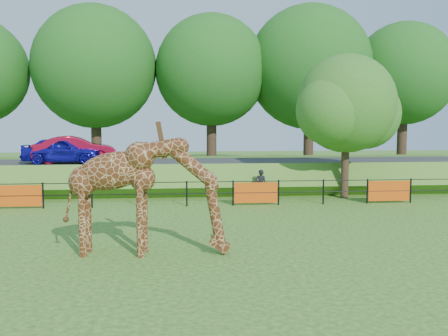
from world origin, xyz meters
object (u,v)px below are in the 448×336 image
Objects in this scene: car_blue at (63,150)px; tree_east at (348,107)px; car_red at (75,149)px; visitor at (261,185)px; giraffe at (147,196)px.

tree_east is at bearing -104.66° from car_blue.
tree_east is at bearing -117.70° from car_red.
tree_east reaches higher than visitor.
tree_east is (4.14, 0.14, 3.57)m from visitor.
car_blue is (-5.19, 13.12, 0.49)m from giraffe.
giraffe is 1.12× the size of car_blue.
tree_east is (13.43, -4.23, 2.15)m from car_red.
car_blue is at bearing 164.44° from tree_east.
giraffe is at bearing -171.25° from car_red.
tree_east is at bearing -165.87° from visitor.
visitor is (4.67, 9.09, -0.92)m from giraffe.
giraffe is 14.24m from car_red.
giraffe reaches higher than car_red.
tree_east is at bearing 52.30° from giraffe.
car_blue is 0.66m from car_red.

